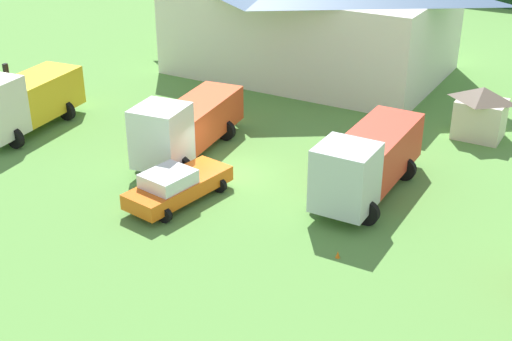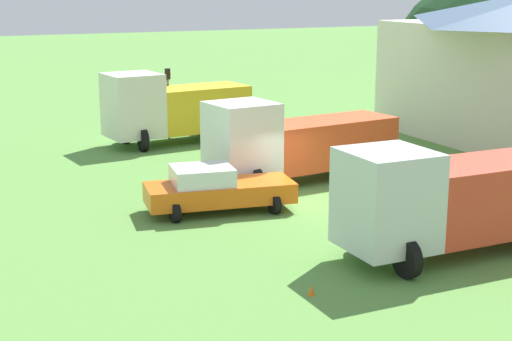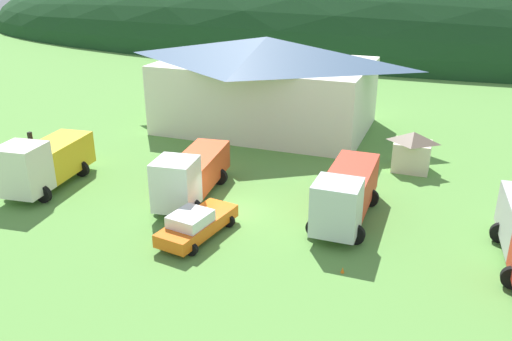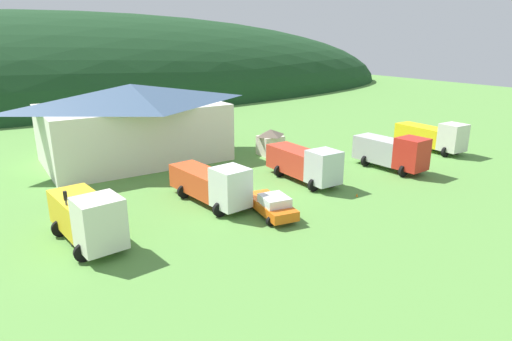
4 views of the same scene
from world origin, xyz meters
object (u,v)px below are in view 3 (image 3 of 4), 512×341
heavy_rig_striped (44,162)px  tow_truck_silver (346,192)px  heavy_rig_white (191,174)px  traffic_cone_near_pickup (342,273)px  traffic_light_west (33,152)px  depot_building (266,82)px  play_shed_cream (412,151)px  service_pickup_orange (196,224)px

heavy_rig_striped → tow_truck_silver: 19.37m
heavy_rig_striped → heavy_rig_white: heavy_rig_striped is taller
traffic_cone_near_pickup → heavy_rig_striped: bearing=171.3°
traffic_light_west → traffic_cone_near_pickup: 21.78m
depot_building → traffic_cone_near_pickup: depot_building is taller
play_shed_cream → traffic_cone_near_pickup: size_ratio=4.91×
tow_truck_silver → traffic_light_west: 20.43m
tow_truck_silver → depot_building: bearing=-146.6°
depot_building → tow_truck_silver: depot_building is taller
depot_building → heavy_rig_white: bearing=-87.3°
heavy_rig_striped → service_pickup_orange: 12.49m
depot_building → heavy_rig_striped: depot_building is taller
traffic_cone_near_pickup → play_shed_cream: bearing=83.4°
tow_truck_silver → traffic_light_west: bearing=-84.4°
heavy_rig_striped → traffic_cone_near_pickup: heavy_rig_striped is taller
play_shed_cream → service_pickup_orange: (-9.83, -14.22, -0.64)m
play_shed_cream → traffic_light_west: 25.80m
heavy_rig_white → service_pickup_orange: heavy_rig_white is taller
service_pickup_orange → traffic_light_west: 13.64m
heavy_rig_striped → tow_truck_silver: (19.23, 2.34, -0.10)m
depot_building → tow_truck_silver: (10.35, -15.52, -2.35)m
traffic_light_west → traffic_cone_near_pickup: size_ratio=6.26×
traffic_light_west → tow_truck_silver: bearing=5.8°
depot_building → traffic_light_west: depot_building is taller
depot_building → heavy_rig_striped: size_ratio=2.52×
play_shed_cream → traffic_light_west: bearing=-153.6°
depot_building → heavy_rig_striped: bearing=-116.4°
play_shed_cream → heavy_rig_striped: bearing=-152.0°
heavy_rig_striped → heavy_rig_white: bearing=94.4°
heavy_rig_striped → depot_building: bearing=147.0°
heavy_rig_white → traffic_cone_near_pickup: (10.66, -4.99, -1.70)m
tow_truck_silver → heavy_rig_striped: bearing=-83.3°
heavy_rig_white → depot_building: bearing=175.8°
heavy_rig_striped → play_shed_cream: bearing=111.5°
heavy_rig_white → heavy_rig_striped: bearing=-86.0°
tow_truck_silver → service_pickup_orange: bearing=-55.7°
heavy_rig_striped → traffic_light_west: 1.19m
heavy_rig_striped → service_pickup_orange: size_ratio=1.38×
heavy_rig_white → traffic_cone_near_pickup: heavy_rig_white is taller
play_shed_cream → traffic_light_west: size_ratio=0.78×
traffic_light_west → traffic_cone_near_pickup: traffic_light_west is taller
heavy_rig_white → tow_truck_silver: 9.59m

